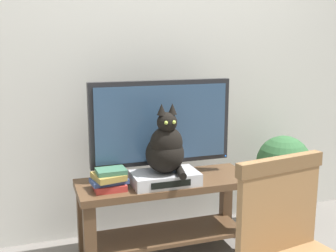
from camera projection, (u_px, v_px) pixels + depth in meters
back_wall at (154, 38)px, 2.94m from camera, size 7.00×0.12×2.80m
tv_stand at (166, 204)px, 2.68m from camera, size 1.12×0.41×0.51m
tv at (161, 126)px, 2.65m from camera, size 0.92×0.20×0.63m
media_box at (165, 178)px, 2.56m from camera, size 0.41×0.24×0.08m
cat at (166, 148)px, 2.51m from camera, size 0.24×0.31×0.43m
book_stack at (109, 180)px, 2.46m from camera, size 0.23×0.20×0.13m
potted_plant at (283, 170)px, 3.02m from camera, size 0.39×0.39×0.71m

